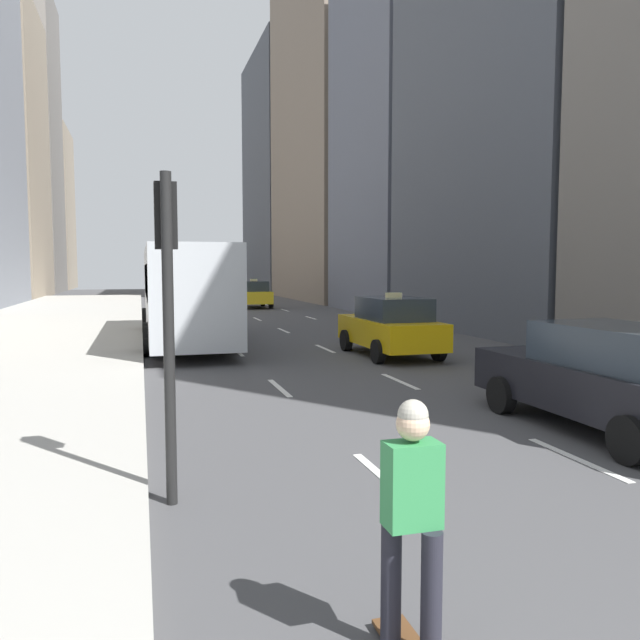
% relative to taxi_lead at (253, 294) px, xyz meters
% --- Properties ---
extents(sidewalk_left, '(8.00, 66.00, 0.15)m').
position_rel_taxi_lead_xyz_m(sidewalk_left, '(-11.00, -14.06, -0.81)').
color(sidewalk_left, '#ADAAA3').
rests_on(sidewalk_left, ground).
extents(lane_markings, '(5.72, 56.00, 0.01)m').
position_rel_taxi_lead_xyz_m(lane_markings, '(-1.40, -18.06, -0.87)').
color(lane_markings, white).
rests_on(lane_markings, ground).
extents(building_row_right, '(6.00, 76.29, 29.01)m').
position_rel_taxi_lead_xyz_m(building_row_right, '(8.00, -0.14, 11.11)').
color(building_row_right, slate).
rests_on(building_row_right, ground).
extents(taxi_lead, '(2.02, 4.40, 1.87)m').
position_rel_taxi_lead_xyz_m(taxi_lead, '(0.00, 0.00, 0.00)').
color(taxi_lead, yellow).
rests_on(taxi_lead, ground).
extents(taxi_second, '(2.02, 4.40, 1.87)m').
position_rel_taxi_lead_xyz_m(taxi_second, '(0.00, -23.14, 0.00)').
color(taxi_second, yellow).
rests_on(taxi_second, ground).
extents(sedan_black_near, '(2.02, 4.90, 1.71)m').
position_rel_taxi_lead_xyz_m(sedan_black_near, '(0.00, -32.02, -0.01)').
color(sedan_black_near, black).
rests_on(sedan_black_near, ground).
extents(city_bus, '(2.80, 11.61, 3.25)m').
position_rel_taxi_lead_xyz_m(city_bus, '(-5.61, -17.99, 0.91)').
color(city_bus, '#B7BCC1').
rests_on(city_bus, ground).
extents(skateboarder, '(0.36, 0.80, 1.75)m').
position_rel_taxi_lead_xyz_m(skateboarder, '(-5.37, -36.42, 0.08)').
color(skateboarder, brown).
rests_on(skateboarder, ground).
extents(traffic_light_pole, '(0.24, 0.42, 3.60)m').
position_rel_taxi_lead_xyz_m(traffic_light_pole, '(-6.75, -33.10, 1.53)').
color(traffic_light_pole, black).
rests_on(traffic_light_pole, ground).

